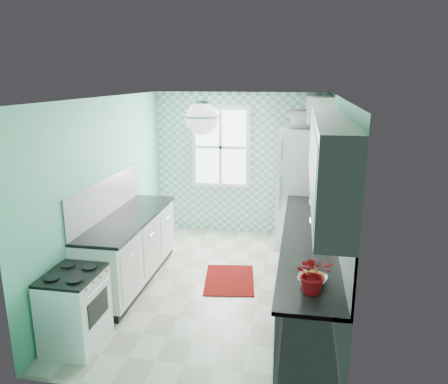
% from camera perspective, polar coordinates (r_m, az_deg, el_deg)
% --- Properties ---
extents(floor, '(3.00, 4.40, 0.02)m').
position_cam_1_polar(floor, '(6.08, -0.90, -12.15)').
color(floor, silver).
rests_on(floor, ground).
extents(ceiling, '(3.00, 4.40, 0.02)m').
position_cam_1_polar(ceiling, '(5.43, -1.01, 12.32)').
color(ceiling, white).
rests_on(ceiling, wall_back).
extents(wall_back, '(3.00, 0.02, 2.50)m').
position_cam_1_polar(wall_back, '(7.75, 2.20, 3.66)').
color(wall_back, '#60C6A1').
rests_on(wall_back, floor).
extents(wall_front, '(3.00, 0.02, 2.50)m').
position_cam_1_polar(wall_front, '(3.60, -7.83, -9.82)').
color(wall_front, '#60C6A1').
rests_on(wall_front, floor).
extents(wall_left, '(0.02, 4.40, 2.50)m').
position_cam_1_polar(wall_left, '(6.09, -15.04, 0.07)').
color(wall_left, '#60C6A1').
rests_on(wall_left, floor).
extents(wall_right, '(0.02, 4.40, 2.50)m').
position_cam_1_polar(wall_right, '(5.54, 14.56, -1.33)').
color(wall_right, '#60C6A1').
rests_on(wall_right, floor).
extents(accent_wall, '(3.00, 0.01, 2.50)m').
position_cam_1_polar(accent_wall, '(7.72, 2.18, 3.62)').
color(accent_wall, '#69B3A7').
rests_on(accent_wall, wall_back).
extents(window, '(1.04, 0.05, 1.44)m').
position_cam_1_polar(window, '(7.70, -0.42, 5.87)').
color(window, white).
rests_on(window, wall_back).
extents(backsplash_right, '(0.02, 3.60, 0.51)m').
position_cam_1_polar(backsplash_right, '(5.17, 14.58, -3.11)').
color(backsplash_right, white).
rests_on(backsplash_right, wall_right).
extents(backsplash_left, '(0.02, 2.15, 0.51)m').
position_cam_1_polar(backsplash_left, '(6.03, -15.12, -0.62)').
color(backsplash_left, white).
rests_on(backsplash_left, wall_left).
extents(upper_cabinets_right, '(0.33, 3.20, 0.90)m').
position_cam_1_polar(upper_cabinets_right, '(4.80, 13.47, 4.27)').
color(upper_cabinets_right, white).
rests_on(upper_cabinets_right, wall_right).
extents(upper_cabinet_fridge, '(0.40, 0.74, 0.40)m').
position_cam_1_polar(upper_cabinet_fridge, '(7.17, 12.36, 10.50)').
color(upper_cabinet_fridge, white).
rests_on(upper_cabinet_fridge, wall_right).
extents(ceiling_light, '(0.34, 0.34, 0.35)m').
position_cam_1_polar(ceiling_light, '(4.66, -2.93, 9.60)').
color(ceiling_light, silver).
rests_on(ceiling_light, ceiling).
extents(base_cabinets_right, '(0.60, 3.60, 0.90)m').
position_cam_1_polar(base_cabinets_right, '(5.43, 10.99, -10.49)').
color(base_cabinets_right, white).
rests_on(base_cabinets_right, floor).
extents(countertop_right, '(0.63, 3.60, 0.04)m').
position_cam_1_polar(countertop_right, '(5.25, 11.07, -5.83)').
color(countertop_right, black).
rests_on(countertop_right, base_cabinets_right).
extents(base_cabinets_left, '(0.60, 2.15, 0.90)m').
position_cam_1_polar(base_cabinets_left, '(6.15, -12.20, -7.47)').
color(base_cabinets_left, white).
rests_on(base_cabinets_left, floor).
extents(countertop_left, '(0.63, 2.15, 0.04)m').
position_cam_1_polar(countertop_left, '(5.98, -12.31, -3.31)').
color(countertop_left, black).
rests_on(countertop_left, base_cabinets_left).
extents(fridge, '(0.85, 0.84, 1.95)m').
position_cam_1_polar(fridge, '(7.32, 10.34, 0.58)').
color(fridge, silver).
rests_on(fridge, floor).
extents(stove, '(0.53, 0.66, 0.79)m').
position_cam_1_polar(stove, '(4.94, -18.92, -14.14)').
color(stove, white).
rests_on(stove, floor).
extents(sink, '(0.47, 0.40, 0.53)m').
position_cam_1_polar(sink, '(6.22, 11.16, -2.42)').
color(sink, silver).
rests_on(sink, countertop_right).
extents(rug, '(0.80, 1.04, 0.02)m').
position_cam_1_polar(rug, '(6.20, 0.71, -11.39)').
color(rug, '#5F0900').
rests_on(rug, floor).
extents(dish_towel, '(0.12, 0.25, 0.40)m').
position_cam_1_polar(dish_towel, '(6.34, 8.09, -6.27)').
color(dish_towel, teal).
rests_on(dish_towel, base_cabinets_right).
extents(fruit_bowl, '(0.32, 0.32, 0.07)m').
position_cam_1_polar(fruit_bowl, '(4.09, 11.49, -11.13)').
color(fruit_bowl, silver).
rests_on(fruit_bowl, countertop_right).
extents(potted_plant, '(0.37, 0.34, 0.35)m').
position_cam_1_polar(potted_plant, '(3.86, 11.65, -10.43)').
color(potted_plant, '#AB1A26').
rests_on(potted_plant, countertop_right).
extents(soap_bottle, '(0.13, 0.13, 0.22)m').
position_cam_1_polar(soap_bottle, '(6.55, 11.58, -0.53)').
color(soap_bottle, '#9EC1D1').
rests_on(soap_bottle, countertop_right).
extents(microwave, '(0.52, 0.36, 0.28)m').
position_cam_1_polar(microwave, '(7.13, 10.76, 9.33)').
color(microwave, silver).
rests_on(microwave, fridge).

